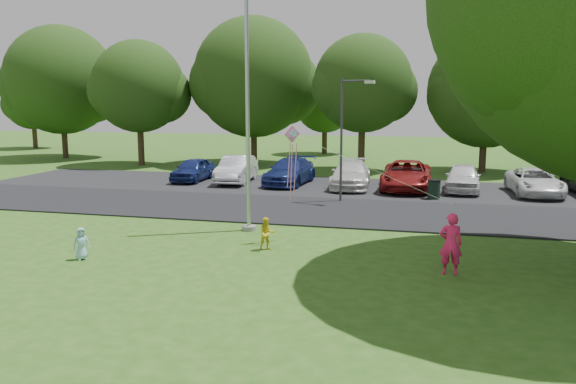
% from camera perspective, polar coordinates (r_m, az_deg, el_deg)
% --- Properties ---
extents(ground, '(120.00, 120.00, 0.00)m').
position_cam_1_polar(ground, '(14.47, 3.26, -9.05)').
color(ground, '#2A5616').
rests_on(ground, ground).
extents(park_road, '(60.00, 6.00, 0.06)m').
position_cam_1_polar(park_road, '(23.10, 7.39, -2.08)').
color(park_road, black).
rests_on(park_road, ground).
extents(parking_strip, '(42.00, 7.00, 0.06)m').
position_cam_1_polar(parking_strip, '(29.47, 8.84, 0.35)').
color(parking_strip, black).
rests_on(parking_strip, ground).
extents(flagpole, '(0.50, 0.50, 10.00)m').
position_cam_1_polar(flagpole, '(19.46, -4.13, 8.13)').
color(flagpole, '#B7BABF').
rests_on(flagpole, ground).
extents(street_lamp, '(1.52, 0.57, 5.53)m').
position_cam_1_polar(street_lamp, '(25.08, 5.92, 6.43)').
color(street_lamp, '#3F3F44').
rests_on(street_lamp, ground).
extents(trash_can, '(0.60, 0.60, 0.95)m').
position_cam_1_polar(trash_can, '(26.72, 14.61, 0.22)').
color(trash_can, black).
rests_on(trash_can, ground).
extents(tree_row, '(64.35, 11.94, 10.88)m').
position_cam_1_polar(tree_row, '(37.77, 12.71, 10.82)').
color(tree_row, '#332316').
rests_on(tree_row, ground).
extents(horizon_trees, '(77.46, 7.20, 7.02)m').
position_cam_1_polar(horizon_trees, '(47.41, 15.94, 8.63)').
color(horizon_trees, '#332316').
rests_on(horizon_trees, ground).
extents(parked_cars, '(22.78, 5.44, 1.46)m').
position_cam_1_polar(parked_cars, '(29.36, 10.28, 1.69)').
color(parked_cars, navy).
rests_on(parked_cars, ground).
extents(woman, '(0.62, 0.43, 1.65)m').
position_cam_1_polar(woman, '(15.40, 16.20, -5.08)').
color(woman, '#F92162').
rests_on(woman, ground).
extents(child_yellow, '(0.62, 0.57, 1.02)m').
position_cam_1_polar(child_yellow, '(17.24, -2.18, -4.26)').
color(child_yellow, yellow).
rests_on(child_yellow, ground).
extents(child_blue, '(0.54, 0.54, 0.94)m').
position_cam_1_polar(child_blue, '(17.29, -20.26, -4.94)').
color(child_blue, '#90CADE').
rests_on(child_blue, ground).
extents(kite, '(5.10, 2.65, 2.44)m').
position_cam_1_polar(kite, '(17.79, 0.73, 4.37)').
color(kite, pink).
rests_on(kite, ground).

